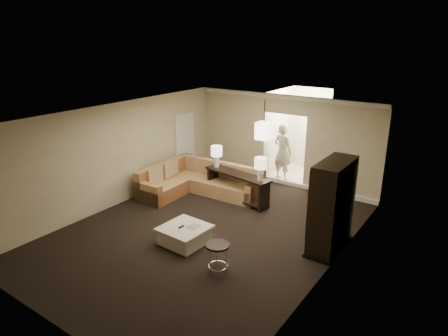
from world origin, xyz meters
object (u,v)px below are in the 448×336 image
Objects in this scene: sectional_sofa at (198,182)px; drink_table at (218,252)px; coffee_table at (185,235)px; person at (283,149)px; armoire at (331,208)px; console_table at (237,184)px.

drink_table is (2.85, -3.00, 0.07)m from sectional_sofa.
person reaches higher than coffee_table.
coffee_table is at bearing -149.26° from armoire.
drink_table is 5.70m from person.
armoire reaches higher than coffee_table.
coffee_table is at bearing 103.01° from person.
person is at bearing 130.32° from armoire.
console_table is at bearing 160.80° from armoire.
sectional_sofa is at bearing -161.24° from console_table.
person is at bearing 93.60° from console_table.
sectional_sofa is at bearing 133.58° from drink_table.
sectional_sofa reaches higher than drink_table.
sectional_sofa is 4.46m from armoire.
console_table is (-0.35, 2.72, 0.28)m from coffee_table.
coffee_table is 0.51× the size of armoire.
person reaches higher than armoire.
console_table reaches higher than coffee_table.
coffee_table is 1.74× the size of drink_table.
coffee_table is 2.75m from console_table.
console_table is 3.32m from armoire.
drink_table reaches higher than coffee_table.
armoire is (3.10, -1.08, 0.48)m from console_table.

